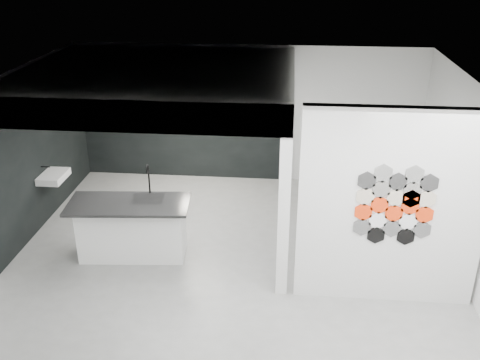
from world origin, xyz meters
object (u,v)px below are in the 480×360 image
object	(u,v)px
kitchen_island	(132,228)
stockpot	(142,113)
wall_basin	(54,177)
glass_bowl	(254,118)
bottle_dark	(184,115)
partition_panel	(391,209)
utensil_cup	(160,115)
kettle	(250,116)
glass_vase	(254,117)

from	to	relation	value
kitchen_island	stockpot	xyz separation A→B (m)	(-0.60, 3.12, 0.91)
wall_basin	glass_bowl	xyz separation A→B (m)	(3.39, 2.07, 0.52)
wall_basin	glass_bowl	distance (m)	4.00
bottle_dark	kitchen_island	bearing A→B (deg)	-95.04
partition_panel	kitchen_island	xyz separation A→B (m)	(-3.78, 0.75, -0.90)
partition_panel	wall_basin	world-z (taller)	partition_panel
stockpot	utensil_cup	world-z (taller)	stockpot
glass_bowl	utensil_cup	size ratio (longest dim) A/B	1.29
partition_panel	bottle_dark	bearing A→B (deg)	132.25
partition_panel	stockpot	world-z (taller)	partition_panel
kettle	glass_vase	xyz separation A→B (m)	(0.10, 0.00, -0.02)
wall_basin	glass_bowl	size ratio (longest dim) A/B	4.40
stockpot	bottle_dark	xyz separation A→B (m)	(0.88, 0.00, -0.02)
stockpot	glass_vase	bearing A→B (deg)	0.00
bottle_dark	glass_vase	bearing A→B (deg)	0.00
kettle	glass_bowl	size ratio (longest dim) A/B	1.45
kitchen_island	bottle_dark	xyz separation A→B (m)	(0.27, 3.12, 0.89)
wall_basin	glass_bowl	bearing A→B (deg)	31.35
glass_vase	kettle	bearing A→B (deg)	180.00
kitchen_island	utensil_cup	size ratio (longest dim) A/B	18.05
stockpot	partition_panel	bearing A→B (deg)	-41.38
partition_panel	glass_vase	bearing A→B (deg)	118.23
partition_panel	bottle_dark	distance (m)	5.22
partition_panel	wall_basin	distance (m)	5.78
partition_panel	bottle_dark	size ratio (longest dim) A/B	17.91
bottle_dark	utensil_cup	distance (m)	0.49
kitchen_island	utensil_cup	xyz separation A→B (m)	(-0.22, 3.12, 0.87)
partition_panel	bottle_dark	world-z (taller)	partition_panel
stockpot	kettle	xyz separation A→B (m)	(2.21, 0.00, -0.01)
glass_vase	kitchen_island	bearing A→B (deg)	-118.76
kettle	glass_bowl	distance (m)	0.11
partition_panel	kitchen_island	distance (m)	3.96
glass_bowl	bottle_dark	world-z (taller)	bottle_dark
kitchen_island	glass_bowl	distance (m)	3.66
utensil_cup	partition_panel	bearing A→B (deg)	-43.99
glass_vase	wall_basin	bearing A→B (deg)	-148.65
kitchen_island	kettle	distance (m)	3.62
glass_vase	utensil_cup	size ratio (longest dim) A/B	1.19
kitchen_island	bottle_dark	bearing A→B (deg)	80.25
wall_basin	kitchen_island	size ratio (longest dim) A/B	0.31
wall_basin	glass_vase	bearing A→B (deg)	31.35
stockpot	utensil_cup	bearing A→B (deg)	0.00
glass_bowl	bottle_dark	xyz separation A→B (m)	(-1.44, 0.00, 0.03)
stockpot	glass_vase	xyz separation A→B (m)	(2.31, 0.00, -0.03)
kettle	bottle_dark	size ratio (longest dim) A/B	1.27
partition_panel	kitchen_island	world-z (taller)	partition_panel
kettle	glass_bowl	bearing A→B (deg)	14.53
stockpot	utensil_cup	size ratio (longest dim) A/B	2.19
wall_basin	utensil_cup	size ratio (longest dim) A/B	5.66
stockpot	kettle	bearing A→B (deg)	0.00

